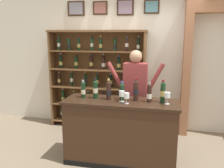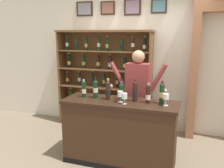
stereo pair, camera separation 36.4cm
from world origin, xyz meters
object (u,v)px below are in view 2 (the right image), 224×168
object	(u,v)px
wine_shelf	(104,78)
wine_glass_left	(124,97)
tasting_bottle_vin_santo	(135,91)
tasting_bottle_prosecco	(162,93)
tasting_bottle_brunello	(84,89)
tasting_bottle_riserva	(96,89)
tasting_bottle_rosso	(121,91)
shopkeeper	(138,89)
wine_glass_spare	(120,94)
wine_glass_right	(166,97)
tasting_counter	(120,132)
tasting_bottle_grappa	(108,90)
tasting_bottle_bianco	(148,94)

from	to	relation	value
wine_shelf	wine_glass_left	xyz separation A→B (m)	(0.85, -1.48, 0.04)
tasting_bottle_vin_santo	tasting_bottle_prosecco	xyz separation A→B (m)	(0.38, -0.00, -0.00)
tasting_bottle_brunello	tasting_bottle_riserva	world-z (taller)	tasting_bottle_riserva
tasting_bottle_rosso	tasting_bottle_vin_santo	world-z (taller)	tasting_bottle_vin_santo
shopkeeper	tasting_bottle_prosecco	bearing A→B (deg)	-48.50
tasting_bottle_prosecco	wine_shelf	bearing A→B (deg)	135.92
tasting_bottle_rosso	wine_glass_spare	xyz separation A→B (m)	(0.02, -0.13, -0.01)
tasting_bottle_vin_santo	wine_glass_right	size ratio (longest dim) A/B	2.04
wine_shelf	tasting_bottle_riserva	size ratio (longest dim) A/B	6.43
tasting_bottle_brunello	wine_shelf	bearing A→B (deg)	96.73
tasting_bottle_vin_santo	tasting_counter	bearing A→B (deg)	-166.35
tasting_counter	tasting_bottle_riserva	world-z (taller)	tasting_bottle_riserva
wine_shelf	wine_glass_right	distance (m)	1.97
tasting_bottle_vin_santo	wine_glass_left	size ratio (longest dim) A/B	2.18
shopkeeper	wine_glass_left	xyz separation A→B (m)	(-0.03, -0.70, 0.04)
tasting_bottle_rosso	wine_glass_spare	bearing A→B (deg)	-80.57
tasting_bottle_rosso	wine_glass_right	distance (m)	0.66
tasting_bottle_brunello	tasting_bottle_prosecco	size ratio (longest dim) A/B	0.84
tasting_bottle_prosecco	wine_glass_left	xyz separation A→B (m)	(-0.49, -0.18, -0.05)
tasting_bottle_grappa	wine_glass_spare	xyz separation A→B (m)	(0.21, -0.08, -0.03)
shopkeeper	tasting_bottle_grappa	size ratio (longest dim) A/B	5.31
tasting_bottle_brunello	tasting_bottle_prosecco	xyz separation A→B (m)	(1.19, 0.00, 0.03)
wine_shelf	wine_glass_left	world-z (taller)	wine_shelf
tasting_bottle_grappa	tasting_bottle_bianco	distance (m)	0.60
tasting_bottle_rosso	tasting_bottle_prosecco	distance (m)	0.59
tasting_counter	tasting_bottle_vin_santo	size ratio (longest dim) A/B	4.97
wine_glass_spare	tasting_bottle_vin_santo	bearing A→B (deg)	30.01
tasting_bottle_prosecco	wine_glass_left	size ratio (longest dim) A/B	2.10
tasting_counter	wine_glass_right	bearing A→B (deg)	-1.95
wine_shelf	tasting_bottle_grappa	world-z (taller)	wine_shelf
wine_glass_right	tasting_bottle_rosso	bearing A→B (deg)	172.13
tasting_counter	tasting_bottle_vin_santo	bearing A→B (deg)	13.65
tasting_bottle_brunello	tasting_bottle_vin_santo	xyz separation A→B (m)	(0.81, 0.00, 0.03)
shopkeeper	tasting_bottle_grappa	world-z (taller)	shopkeeper
wine_glass_left	tasting_bottle_riserva	bearing A→B (deg)	160.67
tasting_bottle_brunello	tasting_bottle_prosecco	world-z (taller)	tasting_bottle_prosecco
tasting_counter	tasting_bottle_prosecco	bearing A→B (deg)	4.92
tasting_bottle_brunello	wine_glass_spare	world-z (taller)	tasting_bottle_brunello
tasting_bottle_rosso	tasting_bottle_bianco	bearing A→B (deg)	-5.72
tasting_bottle_riserva	wine_glass_spare	bearing A→B (deg)	-14.40
tasting_counter	shopkeeper	world-z (taller)	shopkeeper
wine_shelf	wine_glass_spare	bearing A→B (deg)	-61.31
tasting_bottle_vin_santo	wine_glass_spare	distance (m)	0.22
tasting_bottle_prosecco	tasting_bottle_rosso	bearing A→B (deg)	178.35
shopkeeper	wine_glass_right	xyz separation A→B (m)	(0.52, -0.59, 0.06)
tasting_counter	wine_shelf	bearing A→B (deg)	119.01
shopkeeper	wine_glass_right	distance (m)	0.79
shopkeeper	tasting_bottle_bianco	xyz separation A→B (m)	(0.27, -0.54, 0.07)
tasting_bottle_riserva	wine_shelf	bearing A→B (deg)	104.94
tasting_bottle_bianco	wine_glass_left	distance (m)	0.34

